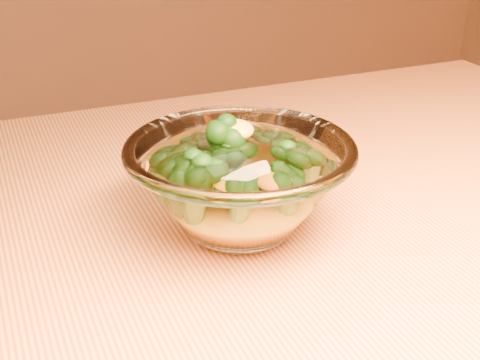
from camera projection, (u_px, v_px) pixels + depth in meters
name	position (u px, v px, depth m)	size (l,w,h in m)	color
table	(210.00, 345.00, 0.61)	(1.20, 0.80, 0.75)	#C77D3B
glass_bowl	(240.00, 184.00, 0.58)	(0.20, 0.20, 0.09)	white
cheese_sauce	(240.00, 203.00, 0.59)	(0.11, 0.11, 0.03)	#FFA015
broccoli_heap	(231.00, 169.00, 0.58)	(0.14, 0.13, 0.08)	black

